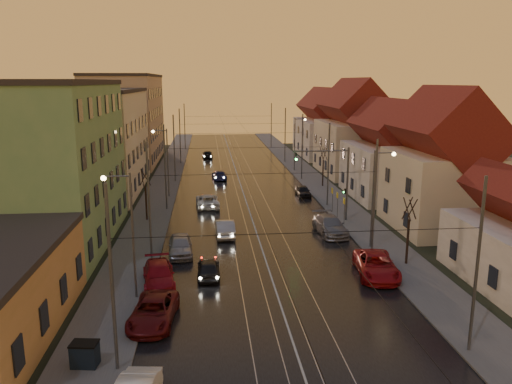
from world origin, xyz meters
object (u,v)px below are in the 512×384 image
object	(u,v)px
street_lamp_1	(377,189)
traffic_light_mast	(337,175)
driving_car_2	(207,201)
parked_left_1	(153,311)
parked_right_2	(303,191)
driving_car_3	(219,175)
driving_car_1	(225,228)
street_lamp_0	(127,224)
driving_car_0	(209,268)
dumpster	(85,355)
parked_right_0	(376,265)
street_lamp_3	(297,139)
parked_left_2	(159,275)
street_lamp_2	(165,156)
driving_car_4	(207,154)
parked_right_1	(330,225)
parked_left_3	(180,246)

from	to	relation	value
street_lamp_1	traffic_light_mast	bearing A→B (deg)	97.91
driving_car_2	parked_left_1	world-z (taller)	driving_car_2
parked_right_2	driving_car_3	bearing A→B (deg)	130.07
driving_car_1	parked_right_2	bearing A→B (deg)	-125.58
street_lamp_0	driving_car_0	xyz separation A→B (m)	(4.81, 3.17, -4.23)
parked_right_2	dumpster	bearing A→B (deg)	-116.48
street_lamp_1	parked_left_1	xyz separation A→B (m)	(-16.51, -11.31, -4.19)
parked_right_2	parked_right_0	bearing A→B (deg)	-89.27
street_lamp_3	parked_left_2	xyz separation A→B (m)	(-16.70, -41.93, -4.17)
street_lamp_0	driving_car_1	xyz separation A→B (m)	(6.27, 12.42, -4.14)
street_lamp_3	driving_car_0	xyz separation A→B (m)	(-13.40, -40.83, -4.23)
driving_car_2	driving_car_3	distance (m)	15.44
street_lamp_0	street_lamp_2	xyz separation A→B (m)	(0.00, 28.00, 0.00)
street_lamp_3	driving_car_3	distance (m)	13.80
traffic_light_mast	parked_right_2	size ratio (longest dim) A/B	1.94
street_lamp_3	parked_right_0	world-z (taller)	street_lamp_3
street_lamp_0	parked_right_2	xyz separation A→B (m)	(15.99, 26.94, -4.25)
traffic_light_mast	driving_car_4	bearing A→B (deg)	106.30
street_lamp_3	parked_right_1	xyz separation A→B (m)	(-2.64, -31.84, -4.10)
driving_car_0	parked_right_0	world-z (taller)	parked_right_0
street_lamp_1	parked_right_1	xyz separation A→B (m)	(-2.64, 4.16, -4.10)
parked_right_2	dumpster	size ratio (longest dim) A/B	3.09
driving_car_4	driving_car_0	bearing A→B (deg)	87.55
street_lamp_0	parked_left_1	distance (m)	5.60
dumpster	street_lamp_3	bearing A→B (deg)	77.42
driving_car_4	parked_left_1	size ratio (longest dim) A/B	0.83
street_lamp_2	driving_car_0	xyz separation A→B (m)	(4.81, -24.83, -4.23)
driving_car_2	traffic_light_mast	bearing A→B (deg)	147.61
driving_car_4	parked_right_2	bearing A→B (deg)	107.40
parked_left_1	driving_car_1	bearing A→B (deg)	79.38
driving_car_1	parked_right_1	distance (m)	9.31
driving_car_1	parked_left_1	bearing A→B (deg)	72.04
parked_right_1	parked_right_2	bearing A→B (deg)	84.81
parked_left_3	parked_right_2	distance (m)	23.26
street_lamp_0	driving_car_2	size ratio (longest dim) A/B	1.59
traffic_light_mast	parked_left_1	bearing A→B (deg)	-128.57
driving_car_3	parked_right_2	world-z (taller)	parked_right_2
street_lamp_3	driving_car_2	distance (m)	25.42
driving_car_1	driving_car_3	size ratio (longest dim) A/B	1.04
driving_car_0	driving_car_1	world-z (taller)	driving_car_1
driving_car_2	parked_right_1	xyz separation A→B (m)	(10.80, -10.67, 0.09)
street_lamp_2	parked_left_3	size ratio (longest dim) A/B	1.79
driving_car_1	parked_left_2	world-z (taller)	driving_car_1
driving_car_0	driving_car_4	size ratio (longest dim) A/B	0.91
driving_car_1	street_lamp_0	bearing A→B (deg)	61.46
parked_left_2	parked_right_0	distance (m)	14.91
street_lamp_0	driving_car_1	size ratio (longest dim) A/B	1.78
street_lamp_3	parked_right_2	distance (m)	17.72
street_lamp_0	parked_left_2	size ratio (longest dim) A/B	1.63
parked_right_1	parked_right_0	bearing A→B (deg)	-88.73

